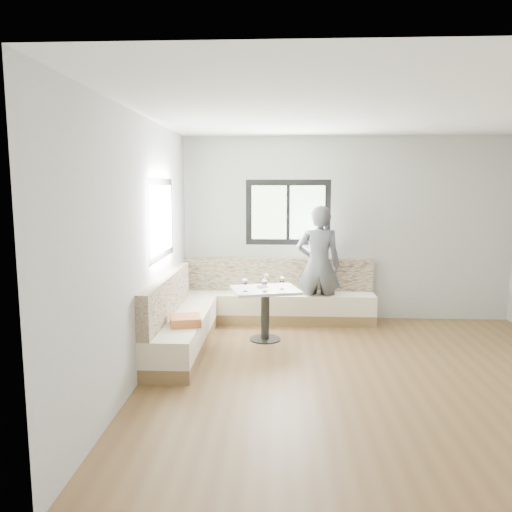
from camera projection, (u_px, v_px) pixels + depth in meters
The scene contains 9 objects.
room at pixel (370, 247), 5.25m from camera, with size 5.01×5.01×2.81m.
banquette at pixel (239, 310), 7.01m from camera, with size 2.90×2.80×0.95m.
table at pixel (265, 302), 6.64m from camera, with size 0.99×0.86×0.70m.
person at pixel (319, 265), 7.38m from camera, with size 0.65×0.43×1.78m, color #4D4D53.
olive_ramekin at pixel (260, 286), 6.68m from camera, with size 0.10×0.10×0.04m.
wine_glass_a at pixel (245, 282), 6.42m from camera, with size 0.08×0.08×0.19m.
wine_glass_b at pixel (265, 282), 6.39m from camera, with size 0.08×0.08×0.19m.
wine_glass_c at pixel (282, 280), 6.55m from camera, with size 0.08×0.08×0.19m.
wine_glass_d at pixel (266, 278), 6.70m from camera, with size 0.08×0.08×0.19m.
Camera 1 is at (-1.03, -5.19, 2.05)m, focal length 35.00 mm.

